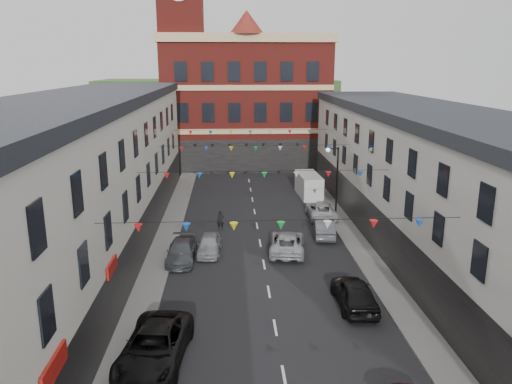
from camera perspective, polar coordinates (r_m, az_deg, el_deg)
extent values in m
plane|color=black|center=(29.06, 1.48, -11.33)|extent=(160.00, 160.00, 0.00)
cube|color=#605E5B|center=(31.13, -11.78, -9.68)|extent=(1.80, 64.00, 0.15)
cube|color=#605E5B|center=(32.07, 13.73, -9.06)|extent=(1.80, 64.00, 0.15)
cube|color=silver|center=(29.75, -21.92, -1.50)|extent=(8.00, 56.00, 10.00)
cube|color=black|center=(28.84, -22.92, 8.78)|extent=(8.40, 56.00, 0.70)
cube|color=black|center=(29.77, -13.84, -7.75)|extent=(0.12, 56.00, 3.20)
cube|color=silver|center=(31.53, 23.29, -1.72)|extent=(8.00, 56.00, 9.00)
cube|color=black|center=(30.64, 24.19, 7.03)|extent=(8.40, 56.00, 0.70)
cube|color=black|center=(30.87, 15.95, -7.08)|extent=(0.12, 56.00, 3.20)
cube|color=maroon|center=(64.33, -1.20, 9.85)|extent=(20.00, 12.00, 15.00)
cube|color=tan|center=(64.19, -1.24, 16.99)|extent=(20.60, 12.60, 1.00)
cone|color=maroon|center=(59.30, -1.08, 18.85)|extent=(4.00, 4.00, 2.60)
cube|color=maroon|center=(61.32, -8.35, 13.69)|extent=(5.00, 5.00, 24.00)
cube|color=#264721|center=(88.43, -4.35, 9.44)|extent=(40.00, 14.00, 10.00)
cylinder|color=black|center=(42.19, 9.23, 1.05)|extent=(0.14, 0.14, 6.00)
cylinder|color=black|center=(41.54, 8.85, 4.93)|extent=(0.90, 0.10, 0.10)
sphere|color=beige|center=(41.46, 8.23, 4.80)|extent=(0.36, 0.36, 0.36)
imported|color=black|center=(22.96, -11.54, -16.94)|extent=(3.21, 5.91, 1.57)
imported|color=#45494E|center=(33.45, -8.54, -6.73)|extent=(1.86, 4.46, 1.29)
imported|color=#92969A|center=(34.45, -5.35, -5.99)|extent=(1.72, 3.87, 1.29)
imported|color=black|center=(27.60, 11.18, -11.28)|extent=(1.89, 4.62, 1.57)
imported|color=#505358|center=(37.97, 7.78, -4.05)|extent=(1.88, 4.25, 1.36)
imported|color=#B6B9BC|center=(42.52, 7.39, -2.03)|extent=(2.26, 4.82, 1.33)
imported|color=#B1B5B9|center=(34.61, 3.56, -5.77)|extent=(2.91, 5.25, 1.39)
cube|color=silver|center=(49.20, 6.05, 0.78)|extent=(2.14, 5.02, 2.18)
imported|color=black|center=(39.07, -4.08, -3.27)|extent=(0.57, 0.37, 1.55)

